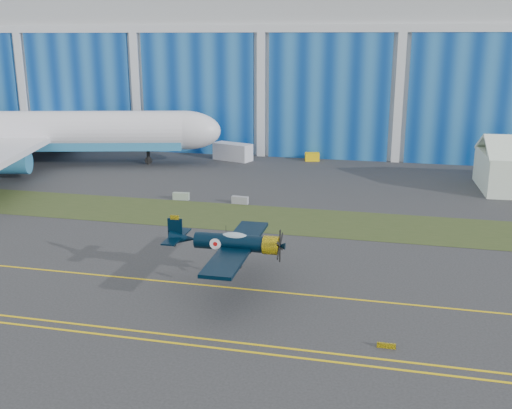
% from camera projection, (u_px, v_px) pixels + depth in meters
% --- Properties ---
extents(ground, '(260.00, 260.00, 0.00)m').
position_uv_depth(ground, '(143.00, 256.00, 54.54)').
color(ground, '#353638').
rests_on(ground, ground).
extents(grass_median, '(260.00, 10.00, 0.02)m').
position_uv_depth(grass_median, '(193.00, 214.00, 67.66)').
color(grass_median, '#475128').
rests_on(grass_median, ground).
extents(hangar, '(220.00, 45.70, 30.00)m').
position_uv_depth(hangar, '(286.00, 60.00, 117.81)').
color(hangar, silver).
rests_on(hangar, ground).
extents(taxiway_centreline, '(200.00, 0.20, 0.02)m').
position_uv_depth(taxiway_centreline, '(119.00, 277.00, 49.85)').
color(taxiway_centreline, yellow).
rests_on(taxiway_centreline, ground).
extents(edge_line_near, '(80.00, 0.20, 0.02)m').
position_uv_depth(edge_line_near, '(57.00, 329.00, 40.94)').
color(edge_line_near, yellow).
rests_on(edge_line_near, ground).
extents(edge_line_far, '(80.00, 0.20, 0.02)m').
position_uv_depth(edge_line_far, '(65.00, 323.00, 41.88)').
color(edge_line_far, yellow).
rests_on(edge_line_far, ground).
extents(guard_board_right, '(1.20, 0.15, 0.35)m').
position_uv_depth(guard_board_right, '(386.00, 346.00, 38.43)').
color(guard_board_right, yellow).
rests_on(guard_board_right, ground).
extents(warbird, '(10.69, 12.85, 3.78)m').
position_uv_depth(warbird, '(230.00, 242.00, 46.62)').
color(warbird, black).
rests_on(warbird, ground).
extents(jetliner, '(80.20, 72.76, 23.71)m').
position_uv_depth(jetliner, '(21.00, 88.00, 90.63)').
color(jetliner, white).
rests_on(jetliner, ground).
extents(shipping_container, '(6.78, 4.48, 2.73)m').
position_uv_depth(shipping_container, '(233.00, 152.00, 96.95)').
color(shipping_container, silver).
rests_on(shipping_container, ground).
extents(tug, '(2.51, 1.88, 1.31)m').
position_uv_depth(tug, '(312.00, 157.00, 96.54)').
color(tug, yellow).
rests_on(tug, ground).
extents(barrier_a, '(2.04, 0.75, 0.90)m').
position_uv_depth(barrier_a, '(181.00, 196.00, 73.42)').
color(barrier_a, '#8D9F8C').
rests_on(barrier_a, ground).
extents(barrier_b, '(2.05, 0.80, 0.90)m').
position_uv_depth(barrier_b, '(240.00, 200.00, 71.65)').
color(barrier_b, gray).
rests_on(barrier_b, ground).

